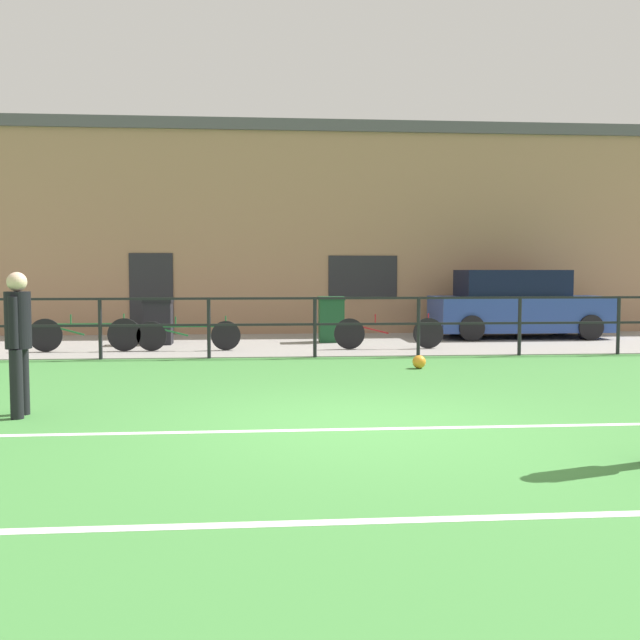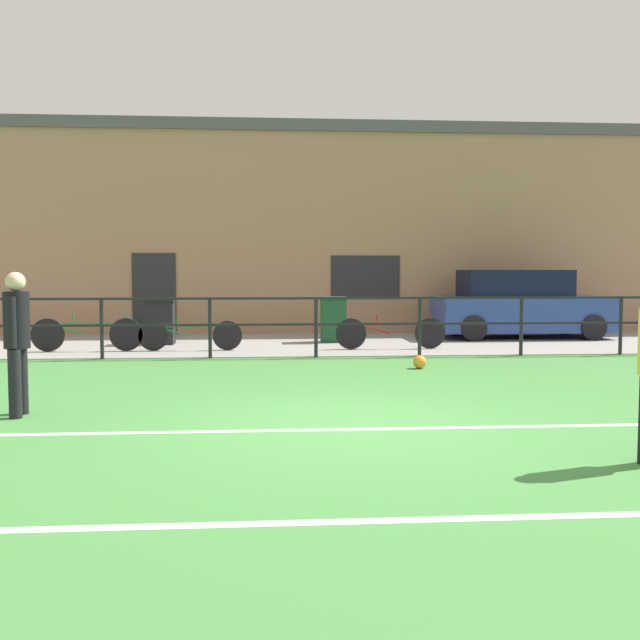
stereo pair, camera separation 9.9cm
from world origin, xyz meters
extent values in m
cube|color=#42843D|center=(0.00, 0.00, -0.02)|extent=(60.00, 44.00, 0.04)
cube|color=white|center=(0.00, -0.25, 0.00)|extent=(36.00, 0.11, 0.00)
cube|color=white|center=(0.00, -2.97, 0.00)|extent=(36.00, 0.11, 0.00)
cube|color=gray|center=(0.00, 8.50, 0.01)|extent=(48.00, 5.00, 0.02)
cylinder|color=black|center=(-4.00, 6.00, 0.57)|extent=(0.07, 0.07, 1.15)
cylinder|color=black|center=(-2.00, 6.00, 0.57)|extent=(0.07, 0.07, 1.15)
cylinder|color=black|center=(0.00, 6.00, 0.57)|extent=(0.07, 0.07, 1.15)
cylinder|color=black|center=(2.00, 6.00, 0.57)|extent=(0.07, 0.07, 1.15)
cylinder|color=black|center=(4.00, 6.00, 0.57)|extent=(0.07, 0.07, 1.15)
cylinder|color=black|center=(6.00, 6.00, 0.57)|extent=(0.07, 0.07, 1.15)
cube|color=black|center=(0.00, 6.00, 1.13)|extent=(36.00, 0.04, 0.04)
cube|color=black|center=(0.00, 6.00, 0.63)|extent=(36.00, 0.04, 0.04)
cube|color=#A37A5B|center=(0.00, 12.20, 2.61)|extent=(28.00, 2.40, 5.22)
cube|color=#232328|center=(-3.81, 10.98, 1.05)|extent=(1.10, 0.04, 2.10)
cube|color=#232328|center=(1.63, 10.98, 1.50)|extent=(1.80, 0.04, 1.10)
cube|color=#4C4C51|center=(0.00, 12.20, 5.37)|extent=(28.00, 2.56, 0.30)
cylinder|color=black|center=(-3.74, 0.83, 0.39)|extent=(0.14, 0.14, 0.77)
cylinder|color=black|center=(-3.73, 0.59, 0.39)|extent=(0.14, 0.14, 0.77)
cylinder|color=black|center=(-3.73, 0.71, 1.09)|extent=(0.29, 0.29, 0.64)
sphere|color=beige|center=(-3.73, 0.71, 1.52)|extent=(0.22, 0.22, 0.22)
cylinder|color=black|center=(-3.74, 0.89, 1.08)|extent=(0.10, 0.10, 0.57)
cylinder|color=black|center=(-3.73, 0.54, 1.08)|extent=(0.10, 0.10, 0.57)
sphere|color=orange|center=(1.64, 4.30, 0.11)|extent=(0.23, 0.23, 0.23)
cube|color=#28428E|center=(5.28, 9.50, 0.61)|extent=(4.21, 1.65, 0.84)
cube|color=black|center=(5.07, 9.50, 1.35)|extent=(2.52, 1.39, 0.64)
cylinder|color=black|center=(3.85, 8.70, 0.32)|extent=(0.60, 0.18, 0.60)
cylinder|color=black|center=(6.71, 8.70, 0.32)|extent=(0.60, 0.18, 0.60)
cylinder|color=black|center=(3.85, 10.29, 0.32)|extent=(0.60, 0.18, 0.60)
cylinder|color=black|center=(6.71, 10.29, 0.32)|extent=(0.60, 0.18, 0.60)
cylinder|color=black|center=(-5.35, 7.20, 0.36)|extent=(0.67, 0.04, 0.67)
cylinder|color=black|center=(-3.79, 7.20, 0.36)|extent=(0.67, 0.04, 0.67)
cube|color=#1E6633|center=(-4.57, 7.20, 0.57)|extent=(1.21, 0.04, 0.04)
cube|color=#1E6633|center=(-4.96, 7.20, 0.46)|extent=(0.76, 0.03, 0.24)
cylinder|color=#1E6633|center=(-4.84, 7.20, 0.67)|extent=(0.03, 0.03, 0.20)
cylinder|color=#1E6633|center=(-3.79, 7.20, 0.64)|extent=(0.03, 0.03, 0.28)
cylinder|color=black|center=(0.81, 7.20, 0.34)|extent=(0.64, 0.04, 0.64)
cylinder|color=black|center=(2.48, 7.20, 0.34)|extent=(0.64, 0.04, 0.64)
cube|color=maroon|center=(1.64, 7.20, 0.55)|extent=(1.30, 0.04, 0.04)
cube|color=maroon|center=(1.23, 7.20, 0.45)|extent=(0.82, 0.03, 0.23)
cylinder|color=maroon|center=(1.35, 7.20, 0.65)|extent=(0.03, 0.03, 0.20)
cylinder|color=maroon|center=(2.48, 7.20, 0.62)|extent=(0.03, 0.03, 0.28)
cylinder|color=black|center=(-3.25, 7.20, 0.32)|extent=(0.60, 0.04, 0.60)
cylinder|color=black|center=(-1.74, 7.20, 0.32)|extent=(0.60, 0.04, 0.60)
cube|color=#1E6633|center=(-2.49, 7.20, 0.52)|extent=(1.17, 0.04, 0.04)
cube|color=#1E6633|center=(-2.87, 7.20, 0.42)|extent=(0.73, 0.03, 0.22)
cylinder|color=#1E6633|center=(-2.76, 7.20, 0.62)|extent=(0.03, 0.03, 0.20)
cylinder|color=#1E6633|center=(-1.74, 7.20, 0.59)|extent=(0.03, 0.03, 0.28)
cube|color=#194C28|center=(0.58, 8.76, 0.50)|extent=(0.56, 0.47, 0.96)
cube|color=#143D20|center=(0.58, 8.76, 1.02)|extent=(0.59, 0.50, 0.08)
cube|color=black|center=(-3.29, 8.53, 0.48)|extent=(0.59, 0.50, 0.92)
cube|color=black|center=(-3.29, 8.53, 0.98)|extent=(0.63, 0.53, 0.08)
camera|label=1|loc=(-1.01, -7.52, 1.64)|focal=40.20mm
camera|label=2|loc=(-0.91, -7.53, 1.64)|focal=40.20mm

